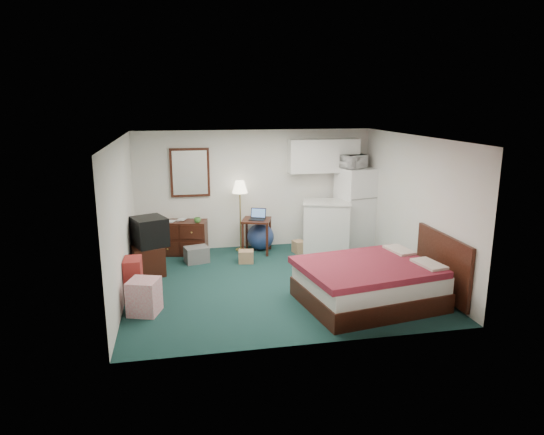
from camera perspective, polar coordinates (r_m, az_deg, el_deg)
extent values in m
cube|color=black|center=(8.52, 0.46, -7.63)|extent=(5.00, 4.50, 0.01)
cube|color=silver|center=(7.96, 0.49, 9.39)|extent=(5.00, 4.50, 0.01)
cube|color=silver|center=(10.32, -2.03, 3.34)|extent=(5.00, 0.01, 2.50)
cube|color=silver|center=(6.04, 4.76, -4.12)|extent=(5.00, 0.01, 2.50)
cube|color=silver|center=(8.04, -17.25, -0.20)|extent=(0.01, 4.50, 2.50)
cube|color=silver|center=(8.98, 16.31, 1.25)|extent=(0.01, 4.50, 2.50)
sphere|color=navy|center=(10.26, -1.35, -2.26)|extent=(0.64, 0.64, 0.57)
imported|color=white|center=(10.37, 9.61, 6.70)|extent=(0.59, 0.50, 0.35)
imported|color=#A87655|center=(10.04, -12.17, 0.08)|extent=(0.14, 0.07, 0.20)
imported|color=#A87655|center=(10.13, -11.06, 0.32)|extent=(0.16, 0.08, 0.22)
imported|color=#498938|center=(9.83, -8.77, -0.24)|extent=(0.16, 0.13, 0.14)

